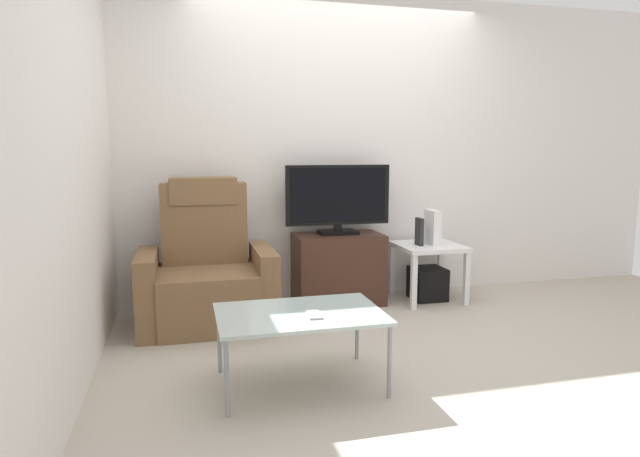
% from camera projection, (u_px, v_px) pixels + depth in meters
% --- Properties ---
extents(ground_plane, '(6.40, 6.40, 0.00)m').
position_uv_depth(ground_plane, '(381.00, 336.00, 3.75)').
color(ground_plane, '#B2A899').
extents(wall_back, '(6.40, 0.06, 2.60)m').
position_uv_depth(wall_back, '(337.00, 149.00, 4.64)').
color(wall_back, silver).
rests_on(wall_back, ground).
extents(wall_side, '(0.06, 4.48, 2.60)m').
position_uv_depth(wall_side, '(80.00, 148.00, 3.10)').
color(wall_side, silver).
rests_on(wall_side, ground).
extents(tv_stand, '(0.73, 0.42, 0.59)m').
position_uv_depth(tv_stand, '(338.00, 269.00, 4.51)').
color(tv_stand, '#3D2319').
rests_on(tv_stand, ground).
extents(television, '(0.88, 0.20, 0.58)m').
position_uv_depth(television, '(338.00, 198.00, 4.44)').
color(television, black).
rests_on(television, tv_stand).
extents(recliner_armchair, '(0.98, 0.78, 1.08)m').
position_uv_depth(recliner_armchair, '(207.00, 274.00, 3.99)').
color(recliner_armchair, brown).
rests_on(recliner_armchair, ground).
extents(side_table, '(0.54, 0.54, 0.49)m').
position_uv_depth(side_table, '(428.00, 253.00, 4.61)').
color(side_table, white).
rests_on(side_table, ground).
extents(subwoofer_box, '(0.28, 0.28, 0.28)m').
position_uv_depth(subwoofer_box, '(427.00, 283.00, 4.65)').
color(subwoofer_box, black).
rests_on(subwoofer_box, ground).
extents(book_upright, '(0.03, 0.11, 0.23)m').
position_uv_depth(book_upright, '(419.00, 232.00, 4.54)').
color(book_upright, '#262626').
rests_on(book_upright, side_table).
extents(game_console, '(0.07, 0.20, 0.29)m').
position_uv_depth(game_console, '(432.00, 227.00, 4.60)').
color(game_console, white).
rests_on(game_console, side_table).
extents(coffee_table, '(0.90, 0.60, 0.41)m').
position_uv_depth(coffee_table, '(300.00, 317.00, 2.92)').
color(coffee_table, '#B2C6C1').
rests_on(coffee_table, ground).
extents(cell_phone, '(0.08, 0.15, 0.01)m').
position_uv_depth(cell_phone, '(314.00, 315.00, 2.86)').
color(cell_phone, '#B7B7BC').
rests_on(cell_phone, coffee_table).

